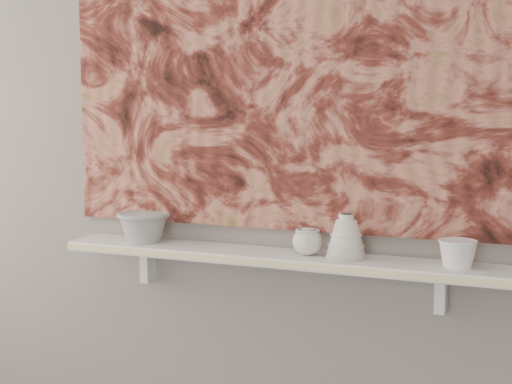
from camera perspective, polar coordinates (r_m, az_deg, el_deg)
The scene contains 11 objects.
wall_back at distance 2.23m, azimuth 2.44°, elevation 6.25°, with size 3.60×3.60×0.00m, color gray.
shelf at distance 2.18m, azimuth 1.50°, elevation -5.24°, with size 1.40×0.18×0.03m, color silver.
shelf_stripe at distance 2.10m, azimuth 0.57°, elevation -5.71°, with size 1.40×0.01×0.02m, color beige.
bracket_left at distance 2.47m, azimuth -8.63°, elevation -5.73°, with size 0.03×0.06×0.12m, color silver.
bracket_right at distance 2.14m, azimuth 14.59°, elevation -7.74°, with size 0.03×0.06×0.12m, color silver.
painting at distance 2.22m, azimuth 2.32°, elevation 11.15°, with size 1.50×0.03×1.10m, color maroon.
house_motif at distance 2.09m, azimuth 13.81°, elevation 2.84°, with size 0.09×0.00×0.08m, color black.
bowl_grey at distance 2.38m, azimuth -8.99°, elevation -2.76°, with size 0.18×0.18×0.10m, color #9A9A97, non-canonical shape.
cup_cream at distance 2.14m, azimuth 4.14°, elevation -3.98°, with size 0.09×0.09×0.08m, color silver, non-canonical shape.
bell_vessel at distance 2.10m, azimuth 7.23°, elevation -3.52°, with size 0.12×0.12×0.13m, color silver, non-canonical shape.
bowl_white at distance 2.04m, azimuth 15.84°, elevation -4.74°, with size 0.11×0.11×0.08m, color silver, non-canonical shape.
Camera 1 is at (0.78, -0.49, 1.35)m, focal length 50.00 mm.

